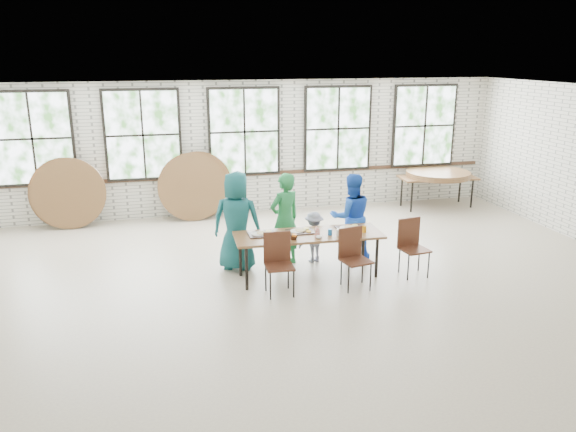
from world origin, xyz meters
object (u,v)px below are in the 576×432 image
Objects in this scene: storage_table at (438,179)px; chair_near_right at (353,253)px; dining_table at (308,237)px; chair_near_left at (278,258)px.

chair_near_right is at bearing -127.30° from storage_table.
chair_near_right is (0.57, -0.54, -0.13)m from dining_table.
chair_near_left is 6.23m from storage_table.
chair_near_left is at bearing 165.20° from chair_near_right.
dining_table is 0.80m from chair_near_left.
dining_table is 2.56× the size of chair_near_left.
storage_table is at bearing 41.56° from chair_near_left.
chair_near_right is at bearing -0.71° from chair_near_left.
chair_near_right reaches higher than storage_table.
chair_near_left is 1.19m from chair_near_right.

